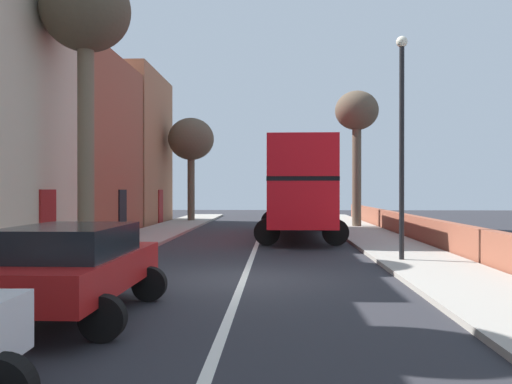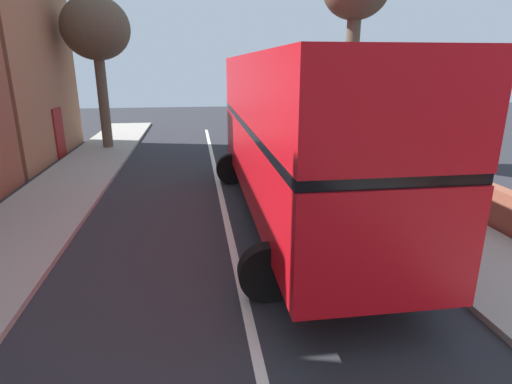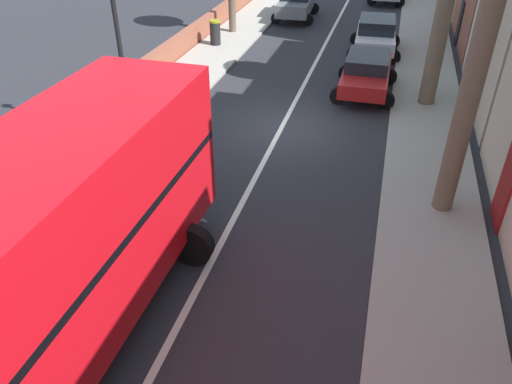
% 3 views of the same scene
% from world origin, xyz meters
% --- Properties ---
extents(ground_plane, '(84.00, 84.00, 0.00)m').
position_xyz_m(ground_plane, '(0.00, 0.00, 0.00)').
color(ground_plane, '#28282D').
extents(road_centre_line, '(0.16, 54.00, 0.01)m').
position_xyz_m(road_centre_line, '(0.00, 0.00, 0.00)').
color(road_centre_line, silver).
rests_on(road_centre_line, ground).
extents(sidewalk_left, '(2.60, 60.00, 0.12)m').
position_xyz_m(sidewalk_left, '(-4.90, 0.00, 0.06)').
color(sidewalk_left, '#9E998E').
rests_on(sidewalk_left, ground).
extents(sidewalk_right, '(2.60, 60.00, 0.12)m').
position_xyz_m(sidewalk_right, '(4.90, 0.00, 0.06)').
color(sidewalk_right, '#9E998E').
rests_on(sidewalk_right, ground).
extents(boundary_wall_right, '(0.36, 54.00, 1.02)m').
position_xyz_m(boundary_wall_right, '(6.45, 0.00, 0.51)').
color(boundary_wall_right, brown).
rests_on(boundary_wall_right, ground).
extents(double_decker_bus, '(3.61, 10.68, 4.06)m').
position_xyz_m(double_decker_bus, '(1.70, 11.09, 2.35)').
color(double_decker_bus, red).
rests_on(double_decker_bus, ground).
extents(parked_car_grey_right_0, '(2.60, 4.60, 1.64)m').
position_xyz_m(parked_car_grey_right_0, '(2.50, -14.80, 0.95)').
color(parked_car_grey_right_0, slate).
rests_on(parked_car_grey_right_0, ground).
extents(parked_car_red_left_1, '(2.43, 4.23, 1.51)m').
position_xyz_m(parked_car_red_left_1, '(-2.50, -3.93, 0.88)').
color(parked_car_red_left_1, '#AD1919').
rests_on(parked_car_red_left_1, ground).
extents(parked_car_white_left_3, '(2.59, 4.18, 1.65)m').
position_xyz_m(parked_car_white_left_3, '(-2.50, -9.17, 0.94)').
color(parked_car_white_left_3, silver).
rests_on(parked_car_white_left_3, ground).
extents(lamppost_right, '(0.32, 0.32, 6.31)m').
position_xyz_m(lamppost_right, '(4.30, 2.69, 3.81)').
color(lamppost_right, black).
rests_on(lamppost_right, sidewalk_right).
extents(litter_bin_right, '(0.55, 0.55, 1.19)m').
position_xyz_m(litter_bin_right, '(5.30, -8.16, 0.72)').
color(litter_bin_right, black).
rests_on(litter_bin_right, sidewalk_right).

